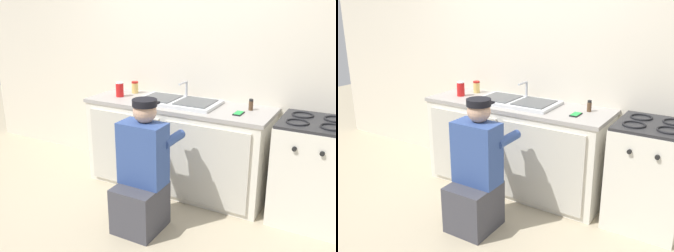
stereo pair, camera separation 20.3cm
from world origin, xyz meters
The scene contains 11 objects.
ground_plane centered at (0.00, 0.00, 0.00)m, with size 12.00×12.00×0.00m, color tan.
back_wall centered at (0.00, 0.65, 1.25)m, with size 6.00×0.10×2.50m, color beige.
counter_cabinet centered at (0.00, 0.29, 0.43)m, with size 1.82×0.62×0.86m.
countertop centered at (0.00, 0.30, 0.87)m, with size 1.86×0.62×0.04m, color #9E9993.
sink_double_basin centered at (0.00, 0.30, 0.91)m, with size 0.80×0.44×0.19m.
stove_range centered at (1.28, 0.30, 0.45)m, with size 0.58×0.62×0.91m.
plumber_person centered at (0.09, -0.51, 0.46)m, with size 0.42×0.61×1.10m.
soda_cup_red centered at (-0.66, 0.25, 0.97)m, with size 0.08×0.08×0.15m.
spice_bottle_pepper centered at (0.70, 0.39, 0.94)m, with size 0.04×0.04×0.10m.
condiment_jar centered at (-0.61, 0.46, 0.96)m, with size 0.07×0.07×0.13m.
cell_phone centered at (0.64, 0.22, 0.90)m, with size 0.07×0.14×0.01m.
Camera 1 is at (1.62, -2.85, 1.81)m, focal length 40.00 mm.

